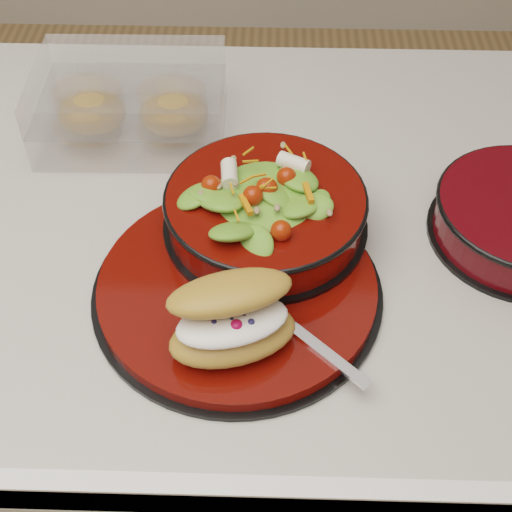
{
  "coord_description": "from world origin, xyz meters",
  "views": [
    {
      "loc": [
        0.09,
        -0.64,
        1.51
      ],
      "look_at": [
        0.08,
        -0.12,
        0.94
      ],
      "focal_mm": 50.0,
      "sensor_mm": 36.0,
      "label": 1
    }
  ],
  "objects_px": {
    "island_counter": "(214,397)",
    "pastry_box": "(131,104)",
    "fork": "(300,333)",
    "salad_bowl": "(265,204)",
    "dinner_plate": "(238,288)",
    "croissant": "(233,318)"
  },
  "relations": [
    {
      "from": "island_counter",
      "to": "pastry_box",
      "type": "bearing_deg",
      "value": 123.25
    },
    {
      "from": "island_counter",
      "to": "dinner_plate",
      "type": "distance_m",
      "value": 0.48
    },
    {
      "from": "croissant",
      "to": "pastry_box",
      "type": "xyz_separation_m",
      "value": [
        -0.15,
        0.37,
        -0.01
      ]
    },
    {
      "from": "salad_bowl",
      "to": "fork",
      "type": "xyz_separation_m",
      "value": [
        0.04,
        -0.15,
        -0.03
      ]
    },
    {
      "from": "croissant",
      "to": "pastry_box",
      "type": "bearing_deg",
      "value": 95.46
    },
    {
      "from": "dinner_plate",
      "to": "croissant",
      "type": "relative_size",
      "value": 2.22
    },
    {
      "from": "croissant",
      "to": "fork",
      "type": "bearing_deg",
      "value": -8.85
    },
    {
      "from": "croissant",
      "to": "fork",
      "type": "distance_m",
      "value": 0.08
    },
    {
      "from": "croissant",
      "to": "dinner_plate",
      "type": "bearing_deg",
      "value": 71.89
    },
    {
      "from": "dinner_plate",
      "to": "pastry_box",
      "type": "relative_size",
      "value": 1.29
    },
    {
      "from": "island_counter",
      "to": "pastry_box",
      "type": "relative_size",
      "value": 4.98
    },
    {
      "from": "dinner_plate",
      "to": "island_counter",
      "type": "bearing_deg",
      "value": 112.46
    },
    {
      "from": "salad_bowl",
      "to": "pastry_box",
      "type": "relative_size",
      "value": 0.96
    },
    {
      "from": "dinner_plate",
      "to": "fork",
      "type": "relative_size",
      "value": 2.42
    },
    {
      "from": "island_counter",
      "to": "pastry_box",
      "type": "distance_m",
      "value": 0.52
    },
    {
      "from": "pastry_box",
      "to": "island_counter",
      "type": "bearing_deg",
      "value": -57.63
    },
    {
      "from": "salad_bowl",
      "to": "croissant",
      "type": "distance_m",
      "value": 0.17
    },
    {
      "from": "pastry_box",
      "to": "fork",
      "type": "bearing_deg",
      "value": -58.85
    },
    {
      "from": "dinner_plate",
      "to": "fork",
      "type": "height_order",
      "value": "fork"
    },
    {
      "from": "island_counter",
      "to": "salad_bowl",
      "type": "bearing_deg",
      "value": -30.89
    },
    {
      "from": "croissant",
      "to": "fork",
      "type": "xyz_separation_m",
      "value": [
        0.07,
        0.01,
        -0.04
      ]
    },
    {
      "from": "island_counter",
      "to": "pastry_box",
      "type": "xyz_separation_m",
      "value": [
        -0.1,
        0.15,
        0.49
      ]
    }
  ]
}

